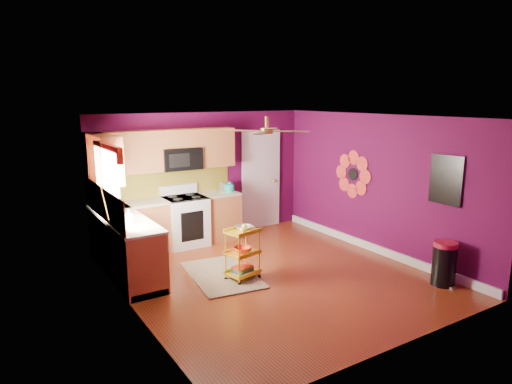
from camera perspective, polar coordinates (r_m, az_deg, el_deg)
ground at (r=7.39m, az=2.14°, el=-10.39°), size 5.00×5.00×0.00m
room_envelope at (r=6.95m, az=2.43°, el=2.22°), size 4.54×5.04×2.52m
lower_cabinets at (r=8.22m, az=-12.95°, el=-5.16°), size 2.81×2.31×0.94m
electric_range at (r=8.80m, az=-8.84°, el=-3.53°), size 0.76×0.66×1.13m
upper_cabinetry at (r=8.30m, az=-13.53°, el=4.63°), size 2.80×2.30×1.26m
left_window at (r=6.97m, az=-18.11°, el=2.54°), size 0.08×1.35×1.08m
panel_door at (r=9.80m, az=0.60°, el=1.44°), size 0.95×0.11×2.15m
right_wall_art at (r=8.19m, az=16.60°, el=1.86°), size 0.04×2.74×1.04m
ceiling_fan at (r=7.02m, az=1.36°, el=7.73°), size 1.01×1.01×0.26m
shag_rug at (r=7.40m, az=-4.29°, el=-10.27°), size 1.15×1.67×0.02m
rolling_cart at (r=7.10m, az=-1.64°, el=-7.41°), size 0.56×0.46×0.88m
trash_can at (r=7.48m, az=22.45°, el=-8.27°), size 0.39×0.41×0.67m
teal_kettle at (r=9.04m, az=-3.32°, el=0.53°), size 0.18×0.18×0.21m
toaster at (r=9.13m, az=-3.74°, el=0.68°), size 0.22×0.15×0.18m
soap_bottle_a at (r=7.04m, az=-15.60°, el=-2.98°), size 0.10×0.10×0.21m
soap_bottle_b at (r=7.37m, az=-16.50°, el=-2.55°), size 0.13×0.13×0.17m
counter_dish at (r=7.84m, az=-17.33°, el=-2.12°), size 0.28×0.28×0.07m
counter_cup at (r=7.13m, az=-16.47°, el=-3.36°), size 0.11×0.11×0.09m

